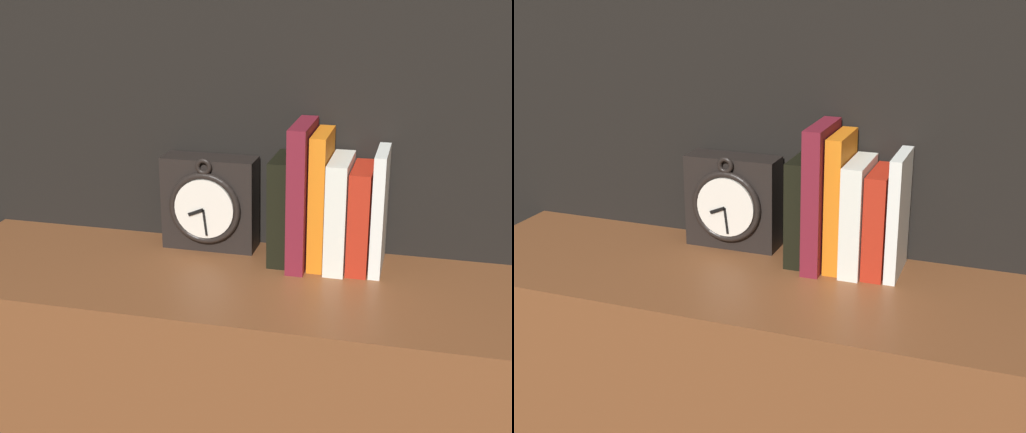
% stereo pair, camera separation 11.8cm
% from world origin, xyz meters
% --- Properties ---
extents(clock, '(0.18, 0.08, 0.18)m').
position_xyz_m(clock, '(-0.12, 0.13, 0.87)').
color(clock, black).
rests_on(clock, bookshelf).
extents(book_slot0_black, '(0.04, 0.11, 0.19)m').
position_xyz_m(book_slot0_black, '(0.02, 0.11, 0.88)').
color(book_slot0_black, black).
rests_on(book_slot0_black, bookshelf).
extents(book_slot1_maroon, '(0.03, 0.13, 0.26)m').
position_xyz_m(book_slot1_maroon, '(0.06, 0.10, 0.91)').
color(book_slot1_maroon, maroon).
rests_on(book_slot1_maroon, bookshelf).
extents(book_slot2_orange, '(0.03, 0.12, 0.24)m').
position_xyz_m(book_slot2_orange, '(0.09, 0.11, 0.90)').
color(book_slot2_orange, orange).
rests_on(book_slot2_orange, bookshelf).
extents(book_slot3_white, '(0.04, 0.13, 0.20)m').
position_xyz_m(book_slot3_white, '(0.13, 0.10, 0.88)').
color(book_slot3_white, silver).
rests_on(book_slot3_white, bookshelf).
extents(book_slot4_red, '(0.04, 0.12, 0.18)m').
position_xyz_m(book_slot4_red, '(0.16, 0.10, 0.87)').
color(book_slot4_red, '#AE2413').
rests_on(book_slot4_red, bookshelf).
extents(book_slot5_white, '(0.02, 0.12, 0.21)m').
position_xyz_m(book_slot5_white, '(0.20, 0.10, 0.89)').
color(book_slot5_white, white).
rests_on(book_slot5_white, bookshelf).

